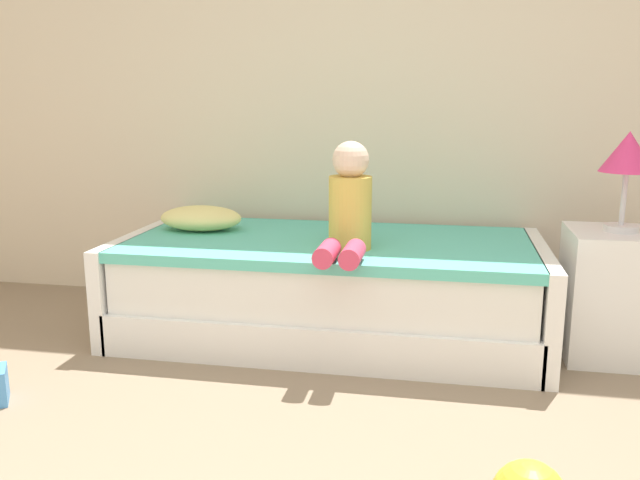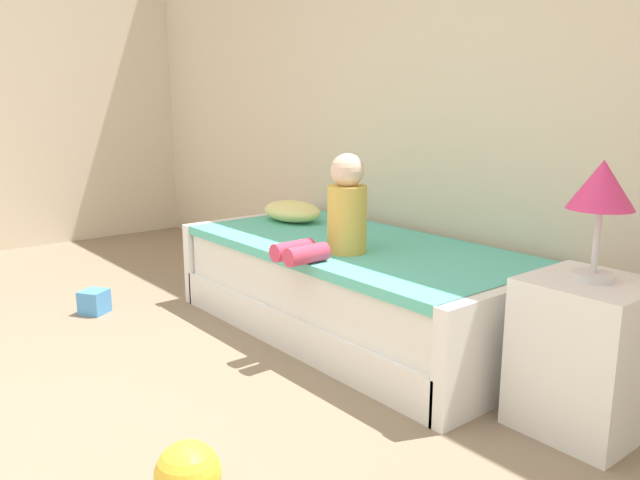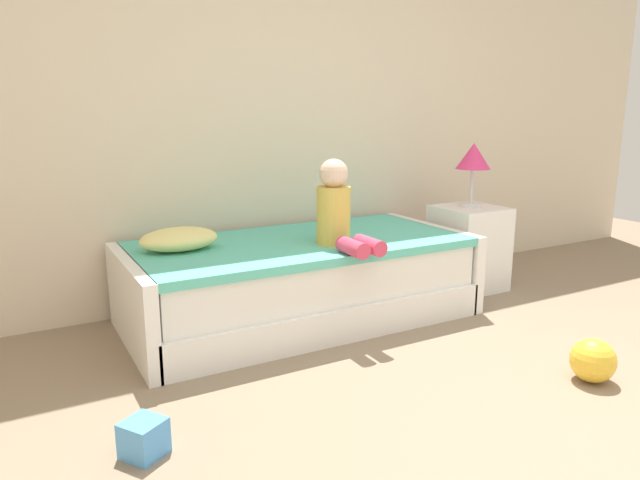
{
  "view_description": "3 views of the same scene",
  "coord_description": "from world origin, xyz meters",
  "px_view_note": "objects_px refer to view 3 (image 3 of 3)",
  "views": [
    {
      "loc": [
        0.3,
        -1.16,
        1.2
      ],
      "look_at": [
        -0.27,
        1.75,
        0.55
      ],
      "focal_mm": 36.93,
      "sensor_mm": 36.0,
      "label": 1
    },
    {
      "loc": [
        2.2,
        -0.25,
        1.26
      ],
      "look_at": [
        -0.27,
        1.75,
        0.55
      ],
      "focal_mm": 35.3,
      "sensor_mm": 36.0,
      "label": 2
    },
    {
      "loc": [
        -1.84,
        -1.07,
        1.28
      ],
      "look_at": [
        -0.27,
        1.75,
        0.55
      ],
      "focal_mm": 32.56,
      "sensor_mm": 36.0,
      "label": 3
    }
  ],
  "objects_px": {
    "bed": "(300,280)",
    "child_figure": "(338,211)",
    "pillow": "(179,239)",
    "table_lamp": "(473,159)",
    "toy_ball": "(593,360)",
    "nightstand": "(468,248)",
    "toy_block": "(144,438)"
  },
  "relations": [
    {
      "from": "nightstand",
      "to": "child_figure",
      "type": "bearing_deg",
      "value": -170.83
    },
    {
      "from": "nightstand",
      "to": "toy_ball",
      "type": "bearing_deg",
      "value": -110.27
    },
    {
      "from": "child_figure",
      "to": "pillow",
      "type": "bearing_deg",
      "value": 158.73
    },
    {
      "from": "table_lamp",
      "to": "toy_ball",
      "type": "xyz_separation_m",
      "value": [
        -0.53,
        -1.42,
        -0.83
      ]
    },
    {
      "from": "child_figure",
      "to": "toy_ball",
      "type": "relative_size",
      "value": 2.4
    },
    {
      "from": "bed",
      "to": "table_lamp",
      "type": "height_order",
      "value": "table_lamp"
    },
    {
      "from": "toy_ball",
      "to": "toy_block",
      "type": "relative_size",
      "value": 1.5
    },
    {
      "from": "bed",
      "to": "child_figure",
      "type": "xyz_separation_m",
      "value": [
        0.13,
        -0.23,
        0.46
      ]
    },
    {
      "from": "pillow",
      "to": "toy_ball",
      "type": "height_order",
      "value": "pillow"
    },
    {
      "from": "pillow",
      "to": "toy_block",
      "type": "height_order",
      "value": "pillow"
    },
    {
      "from": "bed",
      "to": "child_figure",
      "type": "distance_m",
      "value": 0.53
    },
    {
      "from": "child_figure",
      "to": "toy_block",
      "type": "bearing_deg",
      "value": -148.79
    },
    {
      "from": "nightstand",
      "to": "child_figure",
      "type": "height_order",
      "value": "child_figure"
    },
    {
      "from": "child_figure",
      "to": "bed",
      "type": "bearing_deg",
      "value": 119.56
    },
    {
      "from": "child_figure",
      "to": "toy_ball",
      "type": "bearing_deg",
      "value": -60.45
    },
    {
      "from": "pillow",
      "to": "toy_ball",
      "type": "xyz_separation_m",
      "value": [
        1.54,
        -1.55,
        -0.46
      ]
    },
    {
      "from": "table_lamp",
      "to": "toy_ball",
      "type": "relative_size",
      "value": 2.11
    },
    {
      "from": "toy_block",
      "to": "nightstand",
      "type": "bearing_deg",
      "value": 21.44
    },
    {
      "from": "child_figure",
      "to": "toy_block",
      "type": "height_order",
      "value": "child_figure"
    },
    {
      "from": "child_figure",
      "to": "toy_ball",
      "type": "xyz_separation_m",
      "value": [
        0.69,
        -1.23,
        -0.6
      ]
    },
    {
      "from": "nightstand",
      "to": "pillow",
      "type": "xyz_separation_m",
      "value": [
        -2.06,
        0.13,
        0.26
      ]
    },
    {
      "from": "pillow",
      "to": "nightstand",
      "type": "bearing_deg",
      "value": -3.64
    },
    {
      "from": "bed",
      "to": "nightstand",
      "type": "relative_size",
      "value": 3.52
    },
    {
      "from": "table_lamp",
      "to": "toy_block",
      "type": "height_order",
      "value": "table_lamp"
    },
    {
      "from": "toy_block",
      "to": "table_lamp",
      "type": "bearing_deg",
      "value": 21.44
    },
    {
      "from": "bed",
      "to": "nightstand",
      "type": "height_order",
      "value": "nightstand"
    },
    {
      "from": "table_lamp",
      "to": "pillow",
      "type": "height_order",
      "value": "table_lamp"
    },
    {
      "from": "pillow",
      "to": "toy_ball",
      "type": "relative_size",
      "value": 2.07
    },
    {
      "from": "bed",
      "to": "pillow",
      "type": "relative_size",
      "value": 4.8
    },
    {
      "from": "nightstand",
      "to": "toy_block",
      "type": "distance_m",
      "value": 2.74
    },
    {
      "from": "bed",
      "to": "toy_ball",
      "type": "distance_m",
      "value": 1.68
    },
    {
      "from": "toy_block",
      "to": "bed",
      "type": "bearing_deg",
      "value": 40.78
    }
  ]
}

